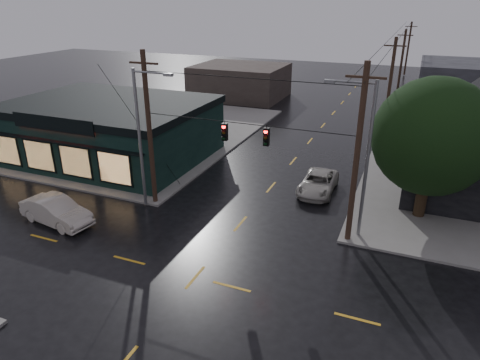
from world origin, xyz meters
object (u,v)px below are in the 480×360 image
at_px(utility_pole_nw, 156,203).
at_px(utility_pole_ne, 347,240).
at_px(corner_tree, 433,137).
at_px(sedan_cream, 56,211).
at_px(suv_silver, 318,183).

relative_size(utility_pole_nw, utility_pole_ne, 1.00).
bearing_deg(corner_tree, sedan_cream, -155.69).
bearing_deg(utility_pole_nw, corner_tree, 15.58).
height_order(corner_tree, suv_silver, corner_tree).
height_order(corner_tree, sedan_cream, corner_tree).
bearing_deg(utility_pole_nw, suv_silver, 31.40).
height_order(utility_pole_nw, utility_pole_ne, same).
relative_size(utility_pole_nw, sedan_cream, 2.03).
distance_m(corner_tree, suv_silver, 8.39).
bearing_deg(utility_pole_ne, utility_pole_nw, 180.00).
height_order(sedan_cream, suv_silver, sedan_cream).
xyz_separation_m(utility_pole_nw, utility_pole_ne, (13.00, 0.00, 0.00)).
relative_size(corner_tree, sedan_cream, 1.75).
xyz_separation_m(corner_tree, sedan_cream, (-20.80, -9.40, -4.53)).
height_order(utility_pole_nw, suv_silver, utility_pole_nw).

